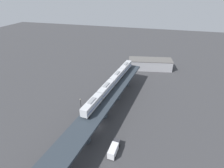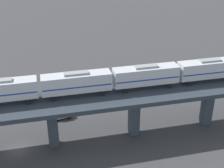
# 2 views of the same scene
# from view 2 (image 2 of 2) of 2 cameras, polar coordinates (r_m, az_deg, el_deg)

# --- Properties ---
(ground_plane) EXTENTS (400.00, 400.00, 0.00)m
(ground_plane) POSITION_cam_2_polar(r_m,az_deg,el_deg) (58.90, -16.92, -11.46)
(ground_plane) COLOR #38383A
(elevated_viaduct) EXTENTS (20.64, 92.30, 8.84)m
(elevated_viaduct) POSITION_cam_2_polar(r_m,az_deg,el_deg) (54.77, -18.16, -5.20)
(elevated_viaduct) COLOR #283039
(elevated_viaduct) RESTS_ON ground
(subway_train) EXTENTS (9.45, 49.73, 4.45)m
(subway_train) POSITION_cam_2_polar(r_m,az_deg,el_deg) (55.09, -0.00, 0.97)
(subway_train) COLOR silver
(subway_train) RESTS_ON elevated_viaduct
(street_car_white) EXTENTS (2.03, 4.44, 1.89)m
(street_car_white) POSITION_cam_2_polar(r_m,az_deg,el_deg) (65.30, -9.29, -5.46)
(street_car_white) COLOR silver
(street_car_white) RESTS_ON ground
(street_lamp) EXTENTS (0.44, 0.44, 6.94)m
(street_lamp) POSITION_cam_2_polar(r_m,az_deg,el_deg) (65.85, -12.17, -2.26)
(street_lamp) COLOR black
(street_lamp) RESTS_ON ground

